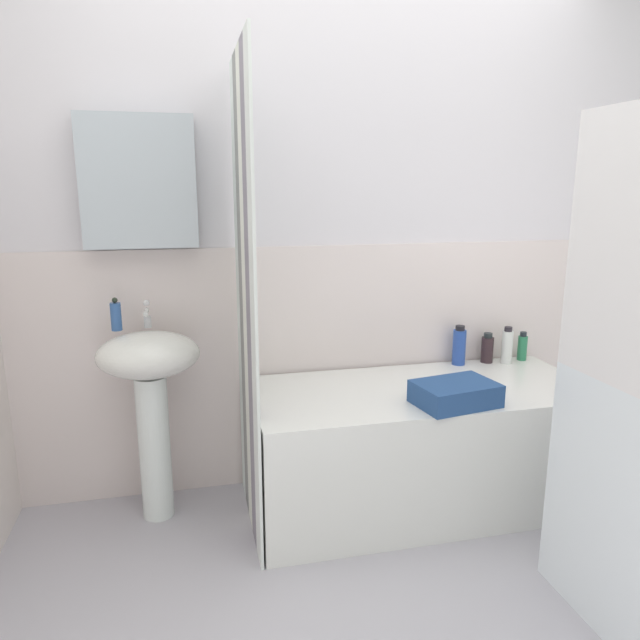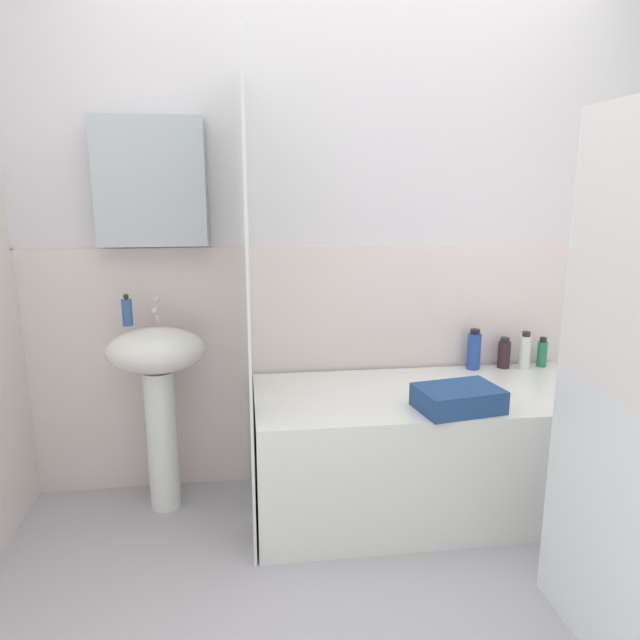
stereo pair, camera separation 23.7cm
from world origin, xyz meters
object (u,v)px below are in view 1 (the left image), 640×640
Objects in this scene: sink at (150,384)px; shampoo_bottle at (507,346)px; soap_dispenser at (116,316)px; bathtub at (421,445)px; conditioner_bottle at (522,347)px; body_wash_bottle at (487,349)px; lotion_bottle at (459,346)px; towel_folded at (455,394)px.

sink reaches higher than shampoo_bottle.
soap_dispenser is 0.75× the size of shampoo_bottle.
conditioner_bottle is at bearing 23.01° from bathtub.
soap_dispenser is at bearing -177.97° from body_wash_bottle.
lotion_bottle reaches higher than body_wash_bottle.
lotion_bottle is (-0.37, 0.01, 0.03)m from conditioner_bottle.
conditioner_bottle is at bearing 39.08° from towel_folded.
towel_folded is at bearing -78.29° from bathtub.
bathtub is at bearing -155.74° from shampoo_bottle.
soap_dispenser reaches higher than shampoo_bottle.
shampoo_bottle is 0.58× the size of towel_folded.
conditioner_bottle reaches higher than bathtub.
body_wash_bottle is (1.70, 0.14, 0.01)m from sink.
soap_dispenser reaches higher than conditioner_bottle.
soap_dispenser is (-0.13, 0.07, 0.30)m from sink.
sink is at bearing -29.37° from soap_dispenser.
sink reaches higher than body_wash_bottle.
conditioner_bottle is at bearing 3.96° from sink.
body_wash_bottle is 0.77× the size of lotion_bottle.
towel_folded is (0.05, -0.23, 0.34)m from bathtub.
lotion_bottle is (0.32, 0.30, 0.38)m from bathtub.
sink reaches higher than bathtub.
sink is at bearing -174.91° from lotion_bottle.
shampoo_bottle is at bearing 0.83° from soap_dispenser.
conditioner_bottle is at bearing -1.46° from body_wash_bottle.
soap_dispenser is 1.50m from towel_folded.
soap_dispenser is 0.44× the size of towel_folded.
shampoo_bottle is 1.23× the size of body_wash_bottle.
conditioner_bottle is (1.90, 0.13, 0.01)m from sink.
sink is 1.80m from shampoo_bottle.
bathtub is 0.74m from shampoo_bottle.
bathtub is 10.26× the size of conditioner_bottle.
conditioner_bottle is 0.79× the size of shampoo_bottle.
sink is 5.63× the size of conditioner_bottle.
lotion_bottle is 0.62× the size of towel_folded.
towel_folded is (-0.28, -0.53, -0.05)m from lotion_bottle.
sink is 1.32m from towel_folded.
sink is 5.95× the size of soap_dispenser.
body_wash_bottle is at bearing 50.21° from towel_folded.
towel_folded is at bearing -137.34° from shampoo_bottle.
soap_dispenser is 0.70× the size of lotion_bottle.
body_wash_bottle is 0.69m from towel_folded.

